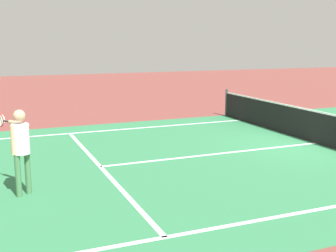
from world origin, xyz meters
TOP-DOWN VIEW (x-y plane):
  - ground_plane at (0.00, 0.00)m, footprint 60.00×60.00m
  - court_surface_inbounds at (0.00, 0.00)m, footprint 10.62×24.40m
  - line_sideline_left at (-4.11, -5.95)m, footprint 0.10×11.89m
  - line_sideline_right at (4.11, -5.95)m, footprint 0.10×11.89m
  - line_service_near at (0.00, -6.40)m, footprint 8.22×0.10m
  - line_center_service at (0.00, -3.20)m, footprint 0.10×6.40m
  - net at (0.00, 0.00)m, footprint 10.47×0.09m
  - player_near at (1.32, -8.24)m, footprint 1.15×0.62m

SIDE VIEW (x-z plane):
  - ground_plane at x=0.00m, z-range 0.00..0.00m
  - court_surface_inbounds at x=0.00m, z-range 0.00..0.00m
  - line_sideline_left at x=-4.11m, z-range 0.00..0.01m
  - line_sideline_right at x=4.11m, z-range 0.00..0.01m
  - line_service_near at x=0.00m, z-range 0.00..0.01m
  - line_center_service at x=0.00m, z-range 0.00..0.01m
  - net at x=0.00m, z-range -0.04..1.03m
  - player_near at x=1.32m, z-range 0.21..1.88m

